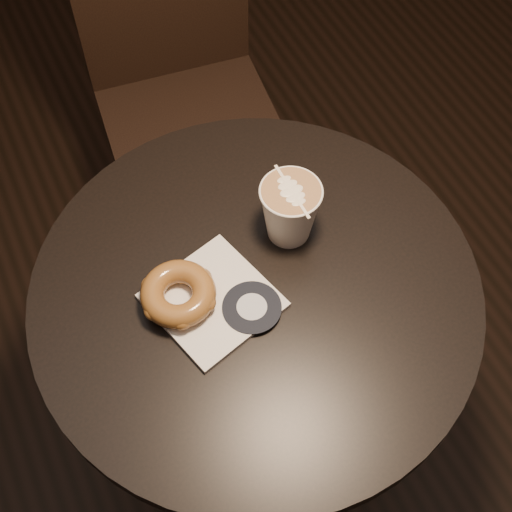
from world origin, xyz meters
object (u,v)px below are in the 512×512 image
(pastry_bag, at_px, (213,300))
(latte_cup, at_px, (290,212))
(cafe_table, at_px, (256,342))
(doughnut, at_px, (178,294))
(chair, at_px, (177,63))

(pastry_bag, distance_m, latte_cup, 0.18)
(cafe_table, height_order, latte_cup, latte_cup)
(pastry_bag, xyz_separation_m, doughnut, (-0.05, 0.02, 0.02))
(cafe_table, xyz_separation_m, chair, (0.14, 0.71, 0.00))
(chair, xyz_separation_m, doughnut, (-0.26, -0.69, 0.22))
(cafe_table, height_order, doughnut, doughnut)
(chair, height_order, pastry_bag, chair)
(chair, height_order, latte_cup, chair)
(cafe_table, distance_m, chair, 0.73)
(latte_cup, bearing_deg, cafe_table, -142.99)
(chair, bearing_deg, pastry_bag, -99.90)
(chair, distance_m, doughnut, 0.77)
(pastry_bag, bearing_deg, chair, 57.62)
(cafe_table, relative_size, doughnut, 6.58)
(cafe_table, xyz_separation_m, pastry_bag, (-0.07, 0.00, 0.20))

